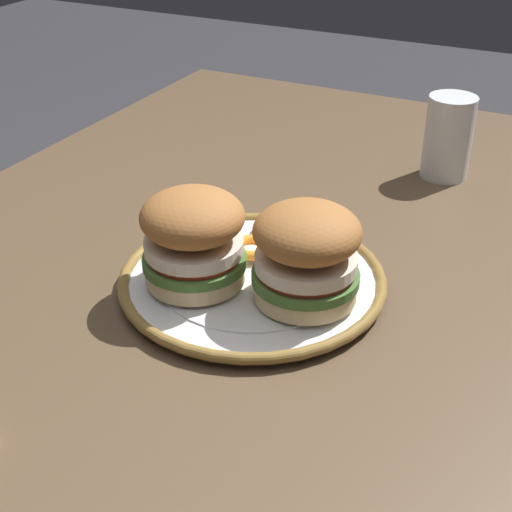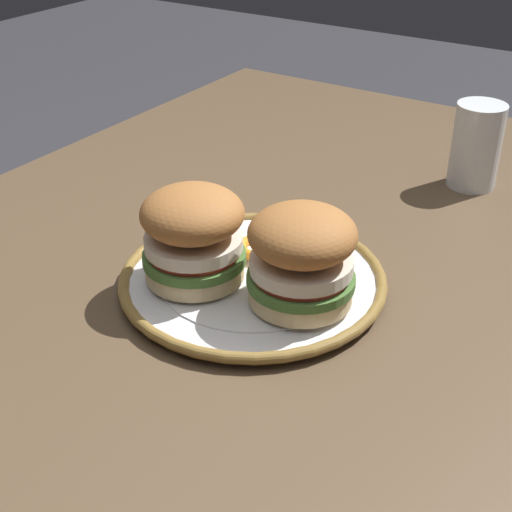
{
  "view_description": "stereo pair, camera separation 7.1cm",
  "coord_description": "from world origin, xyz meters",
  "px_view_note": "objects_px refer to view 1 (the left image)",
  "views": [
    {
      "loc": [
        -0.6,
        -0.29,
        1.18
      ],
      "look_at": [
        -0.02,
        -0.0,
        0.8
      ],
      "focal_mm": 50.59,
      "sensor_mm": 36.0,
      "label": 1
    },
    {
      "loc": [
        -0.57,
        -0.36,
        1.18
      ],
      "look_at": [
        -0.02,
        -0.0,
        0.8
      ],
      "focal_mm": 50.59,
      "sensor_mm": 36.0,
      "label": 2
    }
  ],
  "objects_px": {
    "dinner_plate": "(256,281)",
    "sandwich_half_right": "(193,237)",
    "drinking_glass": "(447,143)",
    "dining_table": "(262,348)",
    "sandwich_half_left": "(306,253)"
  },
  "relations": [
    {
      "from": "sandwich_half_right",
      "to": "drinking_glass",
      "type": "bearing_deg",
      "value": -21.05
    },
    {
      "from": "dining_table",
      "to": "dinner_plate",
      "type": "bearing_deg",
      "value": -170.1
    },
    {
      "from": "dining_table",
      "to": "drinking_glass",
      "type": "distance_m",
      "value": 0.4
    },
    {
      "from": "dinner_plate",
      "to": "sandwich_half_right",
      "type": "distance_m",
      "value": 0.09
    },
    {
      "from": "dinner_plate",
      "to": "sandwich_half_left",
      "type": "relative_size",
      "value": 2.3
    },
    {
      "from": "dining_table",
      "to": "sandwich_half_right",
      "type": "distance_m",
      "value": 0.19
    },
    {
      "from": "drinking_glass",
      "to": "dinner_plate",
      "type": "bearing_deg",
      "value": 164.1
    },
    {
      "from": "dinner_plate",
      "to": "sandwich_half_right",
      "type": "xyz_separation_m",
      "value": [
        -0.04,
        0.05,
        0.06
      ]
    },
    {
      "from": "sandwich_half_left",
      "to": "drinking_glass",
      "type": "relative_size",
      "value": 1.08
    },
    {
      "from": "dinner_plate",
      "to": "drinking_glass",
      "type": "relative_size",
      "value": 2.48
    },
    {
      "from": "sandwich_half_left",
      "to": "drinking_glass",
      "type": "height_order",
      "value": "sandwich_half_left"
    },
    {
      "from": "dining_table",
      "to": "sandwich_half_left",
      "type": "xyz_separation_m",
      "value": [
        -0.04,
        -0.07,
        0.17
      ]
    },
    {
      "from": "dining_table",
      "to": "drinking_glass",
      "type": "relative_size",
      "value": 11.36
    },
    {
      "from": "dining_table",
      "to": "sandwich_half_right",
      "type": "bearing_deg",
      "value": 141.72
    },
    {
      "from": "drinking_glass",
      "to": "sandwich_half_right",
      "type": "bearing_deg",
      "value": 158.95
    }
  ]
}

